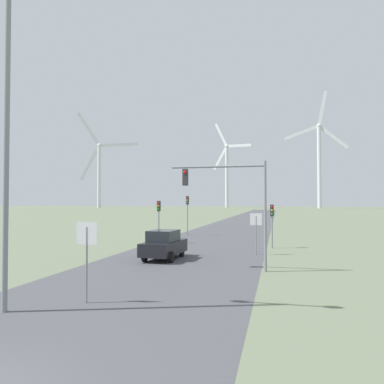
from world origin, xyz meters
TOP-DOWN VIEW (x-y plane):
  - road_surface at (0.00, 48.00)m, footprint 10.00×240.00m
  - streetlamp at (-2.89, 5.18)m, footprint 3.85×0.32m
  - stop_sign_near at (-0.82, 6.77)m, footprint 0.81×0.07m
  - stop_sign_far at (4.41, 20.44)m, footprint 0.81×0.07m
  - traffic_light_post_near_left at (-4.26, 25.65)m, footprint 0.28×0.34m
  - traffic_light_post_near_right at (5.41, 24.46)m, footprint 0.28×0.34m
  - traffic_light_post_mid_left at (-3.63, 33.66)m, footprint 0.28×0.33m
  - traffic_light_mast_overhead at (3.41, 14.32)m, footprint 5.11×0.34m
  - car_approaching at (-1.16, 17.18)m, footprint 2.08×4.21m
  - wind_turbine_far_left at (-102.67, 208.21)m, footprint 36.75×10.86m
  - wind_turbine_left at (-26.82, 239.47)m, footprint 26.26×10.95m
  - wind_turbine_center at (28.49, 212.56)m, footprint 34.38×2.68m

SIDE VIEW (x-z plane):
  - road_surface at x=0.00m, z-range 0.00..0.01m
  - car_approaching at x=-1.16m, z-range 0.00..1.83m
  - stop_sign_far at x=4.41m, z-range 0.57..3.40m
  - stop_sign_near at x=-0.82m, z-range 0.58..3.47m
  - traffic_light_post_near_right at x=5.41m, z-range 0.80..4.20m
  - traffic_light_post_near_left at x=-4.26m, z-range 0.87..4.57m
  - traffic_light_post_mid_left at x=-3.63m, z-range 0.98..5.22m
  - traffic_light_mast_overhead at x=3.41m, z-range 1.29..7.04m
  - streetlamp at x=-2.89m, z-range 1.38..13.08m
  - wind_turbine_left at x=-26.82m, z-range -3.12..53.45m
  - wind_turbine_far_left at x=-102.67m, z-range -4.54..55.05m
  - wind_turbine_center at x=28.49m, z-range -4.32..61.22m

